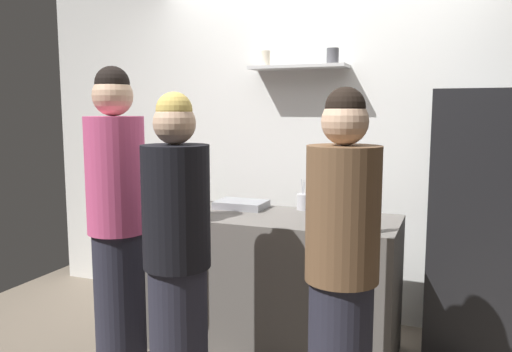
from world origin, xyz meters
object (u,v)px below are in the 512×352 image
object	(u,v)px
utensil_holder	(305,202)
wine_bottle_pale_glass	(169,190)
baking_pan	(241,204)
person_pink_top	(117,223)
refrigerator	(481,229)
person_brown_jacket	(342,272)
person_blonde	(177,259)
wine_bottle_green_glass	(366,211)
wine_bottle_dark_glass	(319,202)
water_bottle_plastic	(192,188)

from	to	relation	value
utensil_holder	wine_bottle_pale_glass	bearing A→B (deg)	-165.80
baking_pan	person_pink_top	bearing A→B (deg)	-122.06
utensil_holder	person_pink_top	size ratio (longest dim) A/B	0.12
wine_bottle_pale_glass	refrigerator	bearing A→B (deg)	8.53
refrigerator	person_brown_jacket	bearing A→B (deg)	-120.35
person_brown_jacket	person_pink_top	distance (m)	1.37
person_brown_jacket	person_blonde	bearing A→B (deg)	128.23
wine_bottle_green_glass	wine_bottle_dark_glass	bearing A→B (deg)	147.20
person_pink_top	person_blonde	distance (m)	0.60
refrigerator	person_blonde	xyz separation A→B (m)	(-1.46, -1.17, -0.02)
refrigerator	person_pink_top	bearing A→B (deg)	-155.13
utensil_holder	person_brown_jacket	xyz separation A→B (m)	(0.47, -1.02, -0.12)
wine_bottle_dark_glass	person_blonde	xyz separation A→B (m)	(-0.54, -0.76, -0.20)
baking_pan	wine_bottle_green_glass	world-z (taller)	wine_bottle_green_glass
wine_bottle_dark_glass	person_pink_top	world-z (taller)	person_pink_top
refrigerator	person_brown_jacket	world-z (taller)	refrigerator
refrigerator	wine_bottle_dark_glass	distance (m)	1.02
refrigerator	baking_pan	distance (m)	1.54
baking_pan	wine_bottle_pale_glass	size ratio (longest dim) A/B	1.08
wine_bottle_pale_glass	person_brown_jacket	world-z (taller)	person_brown_jacket
refrigerator	baking_pan	size ratio (longest dim) A/B	4.95
wine_bottle_green_glass	person_brown_jacket	distance (m)	0.52
baking_pan	utensil_holder	bearing A→B (deg)	13.62
wine_bottle_pale_glass	water_bottle_plastic	distance (m)	0.20
refrigerator	wine_bottle_pale_glass	world-z (taller)	refrigerator
refrigerator	wine_bottle_green_glass	bearing A→B (deg)	-135.37
utensil_holder	person_blonde	world-z (taller)	person_blonde
wine_bottle_dark_glass	person_pink_top	bearing A→B (deg)	-154.25
water_bottle_plastic	wine_bottle_green_glass	bearing A→B (deg)	-20.11
wine_bottle_pale_glass	person_pink_top	bearing A→B (deg)	-87.70
refrigerator	water_bottle_plastic	bearing A→B (deg)	-176.57
refrigerator	wine_bottle_dark_glass	world-z (taller)	refrigerator
wine_bottle_dark_glass	baking_pan	bearing A→B (deg)	159.03
person_brown_jacket	person_blonde	xyz separation A→B (m)	(-0.82, -0.08, -0.01)
wine_bottle_pale_glass	person_pink_top	xyz separation A→B (m)	(0.02, -0.62, -0.10)
refrigerator	utensil_holder	bearing A→B (deg)	-176.31
utensil_holder	person_brown_jacket	distance (m)	1.13
baking_pan	utensil_holder	size ratio (longest dim) A/B	1.62
refrigerator	baking_pan	world-z (taller)	refrigerator
utensil_holder	water_bottle_plastic	world-z (taller)	water_bottle_plastic
person_blonde	water_bottle_plastic	bearing A→B (deg)	57.06
utensil_holder	wine_bottle_pale_glass	size ratio (longest dim) A/B	0.67
utensil_holder	person_brown_jacket	bearing A→B (deg)	-65.35
baking_pan	water_bottle_plastic	world-z (taller)	water_bottle_plastic
utensil_holder	person_pink_top	xyz separation A→B (m)	(-0.89, -0.86, -0.04)
person_pink_top	person_blonde	xyz separation A→B (m)	(0.54, -0.24, -0.09)
water_bottle_plastic	person_pink_top	world-z (taller)	person_pink_top
wine_bottle_green_glass	person_blonde	distance (m)	1.04
wine_bottle_pale_glass	person_blonde	world-z (taller)	person_blonde
person_blonde	wine_bottle_pale_glass	bearing A→B (deg)	65.44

